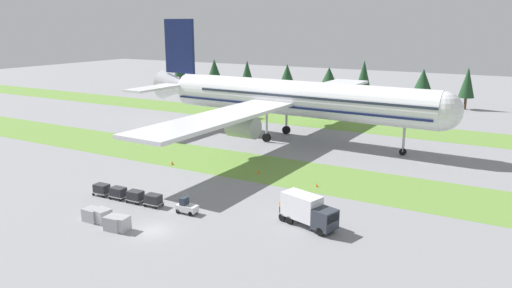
{
  "coord_description": "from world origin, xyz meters",
  "views": [
    {
      "loc": [
        34.18,
        -37.46,
        22.24
      ],
      "look_at": [
        -1.65,
        26.19,
        4.0
      ],
      "focal_mm": 33.78,
      "sensor_mm": 36.0,
      "label": 1
    }
  ],
  "objects_px": {
    "taxiway_marker_0": "(259,172)",
    "taxiway_marker_1": "(317,185)",
    "uld_container_0": "(102,216)",
    "cargo_dolly_third": "(118,192)",
    "cargo_dolly_fourth": "(102,189)",
    "uld_container_3": "(115,223)",
    "catering_truck": "(308,210)",
    "cargo_dolly_second": "(135,196)",
    "ground_crew_marshaller": "(281,206)",
    "taxiway_marker_2": "(172,163)",
    "uld_container_1": "(93,215)",
    "airliner": "(288,97)",
    "cargo_dolly_lead": "(153,199)",
    "baggage_tug": "(186,207)",
    "uld_container_2": "(120,223)"
  },
  "relations": [
    {
      "from": "airliner",
      "to": "cargo_dolly_third",
      "type": "relative_size",
      "value": 35.02
    },
    {
      "from": "cargo_dolly_lead",
      "to": "taxiway_marker_0",
      "type": "xyz_separation_m",
      "value": [
        5.0,
        18.21,
        -0.58
      ]
    },
    {
      "from": "airliner",
      "to": "cargo_dolly_second",
      "type": "relative_size",
      "value": 35.02
    },
    {
      "from": "airliner",
      "to": "taxiway_marker_2",
      "type": "height_order",
      "value": "airliner"
    },
    {
      "from": "catering_truck",
      "to": "ground_crew_marshaller",
      "type": "relative_size",
      "value": 4.21
    },
    {
      "from": "cargo_dolly_second",
      "to": "uld_container_1",
      "type": "relative_size",
      "value": 1.13
    },
    {
      "from": "uld_container_0",
      "to": "taxiway_marker_0",
      "type": "relative_size",
      "value": 2.92
    },
    {
      "from": "cargo_dolly_fourth",
      "to": "uld_container_3",
      "type": "height_order",
      "value": "uld_container_3"
    },
    {
      "from": "cargo_dolly_second",
      "to": "taxiway_marker_0",
      "type": "height_order",
      "value": "cargo_dolly_second"
    },
    {
      "from": "cargo_dolly_lead",
      "to": "uld_container_0",
      "type": "distance_m",
      "value": 7.02
    },
    {
      "from": "ground_crew_marshaller",
      "to": "uld_container_0",
      "type": "xyz_separation_m",
      "value": [
        -16.76,
        -12.62,
        -0.15
      ]
    },
    {
      "from": "cargo_dolly_second",
      "to": "catering_truck",
      "type": "relative_size",
      "value": 0.31
    },
    {
      "from": "uld_container_0",
      "to": "uld_container_2",
      "type": "xyz_separation_m",
      "value": [
        3.44,
        -0.62,
        0.01
      ]
    },
    {
      "from": "airliner",
      "to": "taxiway_marker_0",
      "type": "bearing_deg",
      "value": 17.22
    },
    {
      "from": "cargo_dolly_third",
      "to": "cargo_dolly_lead",
      "type": "bearing_deg",
      "value": 90.0
    },
    {
      "from": "cargo_dolly_fourth",
      "to": "cargo_dolly_third",
      "type": "bearing_deg",
      "value": 90.0
    },
    {
      "from": "ground_crew_marshaller",
      "to": "taxiway_marker_2",
      "type": "xyz_separation_m",
      "value": [
        -24.61,
        9.79,
        -0.63
      ]
    },
    {
      "from": "baggage_tug",
      "to": "taxiway_marker_1",
      "type": "height_order",
      "value": "baggage_tug"
    },
    {
      "from": "cargo_dolly_second",
      "to": "ground_crew_marshaller",
      "type": "distance_m",
      "value": 18.75
    },
    {
      "from": "uld_container_3",
      "to": "taxiway_marker_0",
      "type": "bearing_deg",
      "value": 81.19
    },
    {
      "from": "baggage_tug",
      "to": "ground_crew_marshaller",
      "type": "xyz_separation_m",
      "value": [
        9.86,
        5.67,
        0.13
      ]
    },
    {
      "from": "airliner",
      "to": "taxiway_marker_2",
      "type": "relative_size",
      "value": 124.45
    },
    {
      "from": "baggage_tug",
      "to": "uld_container_0",
      "type": "relative_size",
      "value": 1.32
    },
    {
      "from": "uld_container_2",
      "to": "taxiway_marker_0",
      "type": "height_order",
      "value": "uld_container_2"
    },
    {
      "from": "cargo_dolly_lead",
      "to": "cargo_dolly_fourth",
      "type": "distance_m",
      "value": 8.7
    },
    {
      "from": "uld_container_1",
      "to": "taxiway_marker_1",
      "type": "bearing_deg",
      "value": 52.96
    },
    {
      "from": "baggage_tug",
      "to": "cargo_dolly_lead",
      "type": "relative_size",
      "value": 1.17
    },
    {
      "from": "cargo_dolly_lead",
      "to": "cargo_dolly_second",
      "type": "height_order",
      "value": "same"
    },
    {
      "from": "airliner",
      "to": "uld_container_1",
      "type": "relative_size",
      "value": 39.44
    },
    {
      "from": "taxiway_marker_2",
      "to": "uld_container_0",
      "type": "bearing_deg",
      "value": -70.68
    },
    {
      "from": "cargo_dolly_fourth",
      "to": "taxiway_marker_2",
      "type": "bearing_deg",
      "value": -178.35
    },
    {
      "from": "uld_container_0",
      "to": "taxiway_marker_2",
      "type": "xyz_separation_m",
      "value": [
        -7.86,
        22.41,
        -0.48
      ]
    },
    {
      "from": "catering_truck",
      "to": "taxiway_marker_0",
      "type": "relative_size",
      "value": 10.71
    },
    {
      "from": "taxiway_marker_0",
      "to": "taxiway_marker_1",
      "type": "distance_m",
      "value": 10.05
    },
    {
      "from": "cargo_dolly_third",
      "to": "ground_crew_marshaller",
      "type": "height_order",
      "value": "ground_crew_marshaller"
    },
    {
      "from": "airliner",
      "to": "taxiway_marker_1",
      "type": "bearing_deg",
      "value": 36.02
    },
    {
      "from": "catering_truck",
      "to": "cargo_dolly_third",
      "type": "bearing_deg",
      "value": -64.22
    },
    {
      "from": "ground_crew_marshaller",
      "to": "taxiway_marker_2",
      "type": "distance_m",
      "value": 26.5
    },
    {
      "from": "ground_crew_marshaller",
      "to": "uld_container_2",
      "type": "bearing_deg",
      "value": -116.08
    },
    {
      "from": "uld_container_0",
      "to": "taxiway_marker_0",
      "type": "height_order",
      "value": "uld_container_0"
    },
    {
      "from": "uld_container_2",
      "to": "taxiway_marker_0",
      "type": "xyz_separation_m",
      "value": [
        3.44,
        25.59,
        -0.46
      ]
    },
    {
      "from": "uld_container_2",
      "to": "uld_container_3",
      "type": "height_order",
      "value": "uld_container_2"
    },
    {
      "from": "airliner",
      "to": "cargo_dolly_lead",
      "type": "xyz_separation_m",
      "value": [
        1.17,
        -40.92,
        -7.44
      ]
    },
    {
      "from": "cargo_dolly_third",
      "to": "cargo_dolly_fourth",
      "type": "bearing_deg",
      "value": -90.0
    },
    {
      "from": "airliner",
      "to": "cargo_dolly_second",
      "type": "height_order",
      "value": "airliner"
    },
    {
      "from": "cargo_dolly_third",
      "to": "uld_container_1",
      "type": "distance_m",
      "value": 7.29
    },
    {
      "from": "baggage_tug",
      "to": "cargo_dolly_second",
      "type": "height_order",
      "value": "baggage_tug"
    },
    {
      "from": "cargo_dolly_third",
      "to": "taxiway_marker_1",
      "type": "bearing_deg",
      "value": 127.53
    },
    {
      "from": "cargo_dolly_second",
      "to": "uld_container_0",
      "type": "height_order",
      "value": "uld_container_0"
    },
    {
      "from": "cargo_dolly_lead",
      "to": "taxiway_marker_2",
      "type": "bearing_deg",
      "value": -150.19
    }
  ]
}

